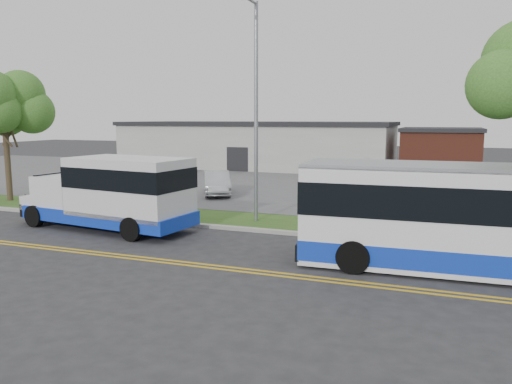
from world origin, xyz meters
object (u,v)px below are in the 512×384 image
at_px(tree_west, 4,110).
at_px(streetlight_near, 256,105).
at_px(pedestrian, 157,193).
at_px(shuttle_bus, 115,191).
at_px(parked_car_a, 217,183).
at_px(transit_bus, 500,220).
at_px(parked_car_b, 106,169).

relative_size(tree_west, streetlight_near, 0.73).
relative_size(tree_west, pedestrian, 4.30).
bearing_deg(shuttle_bus, parked_car_a, 96.81).
bearing_deg(tree_west, transit_bus, -11.18).
height_order(shuttle_bus, parked_car_a, shuttle_bus).
relative_size(tree_west, transit_bus, 0.58).
distance_m(pedestrian, parked_car_a, 5.39).
xyz_separation_m(streetlight_near, pedestrian, (-5.85, 1.21, -4.33)).
bearing_deg(parked_car_b, shuttle_bus, -21.36).
bearing_deg(streetlight_near, shuttle_bus, -146.39).
xyz_separation_m(tree_west, pedestrian, (9.15, 0.74, -4.22)).
bearing_deg(parked_car_a, pedestrian, -126.90).
bearing_deg(tree_west, shuttle_bus, -20.95).
distance_m(transit_bus, parked_car_b, 29.48).
relative_size(streetlight_near, parked_car_a, 2.22).
distance_m(tree_west, transit_bus, 25.18).
bearing_deg(streetlight_near, pedestrian, 168.27).
bearing_deg(transit_bus, parked_car_a, 140.38).
height_order(streetlight_near, shuttle_bus, streetlight_near).
bearing_deg(shuttle_bus, transit_bus, 3.06).
relative_size(transit_bus, pedestrian, 7.46).
distance_m(shuttle_bus, transit_bus, 14.54).
height_order(tree_west, shuttle_bus, tree_west).
bearing_deg(pedestrian, tree_west, -6.96).
distance_m(shuttle_bus, pedestrian, 4.69).
bearing_deg(parked_car_a, transit_bus, -64.74).
bearing_deg(transit_bus, parked_car_b, 147.31).
relative_size(tree_west, parked_car_b, 1.32).
relative_size(streetlight_near, transit_bus, 0.79).
bearing_deg(streetlight_near, transit_bus, -24.73).
height_order(tree_west, parked_car_b, tree_west).
relative_size(shuttle_bus, parked_car_b, 1.59).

